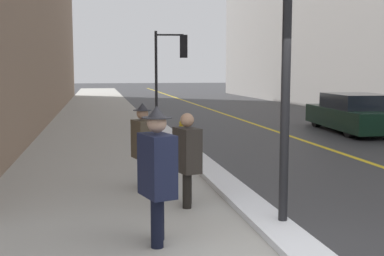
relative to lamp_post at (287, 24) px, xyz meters
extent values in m
cube|color=#9E9B93|center=(-2.31, 13.70, -2.69)|extent=(4.00, 80.00, 0.01)
cube|color=gold|center=(3.69, 13.70, -2.69)|extent=(0.16, 80.00, 0.00)
cube|color=white|center=(-0.15, 5.01, -2.64)|extent=(0.53, 15.18, 0.10)
cylinder|color=black|center=(0.00, 0.00, -0.58)|extent=(0.12, 0.12, 4.22)
cylinder|color=black|center=(-0.07, 13.32, -0.86)|extent=(0.11, 0.11, 3.67)
cylinder|color=black|center=(0.48, 13.24, 0.82)|extent=(1.10, 0.22, 0.07)
cube|color=black|center=(1.02, 13.16, 0.37)|extent=(0.32, 0.24, 0.90)
sphere|color=red|center=(1.04, 13.28, 0.66)|extent=(0.19, 0.19, 0.19)
sphere|color=orange|center=(1.04, 13.28, 0.37)|extent=(0.19, 0.19, 0.19)
sphere|color=green|center=(1.04, 13.28, 0.09)|extent=(0.19, 0.19, 0.19)
cylinder|color=black|center=(-1.70, -0.17, -2.26)|extent=(0.15, 0.15, 0.86)
cylinder|color=black|center=(-1.74, -0.43, -2.26)|extent=(0.15, 0.15, 0.86)
cube|color=#191E38|center=(-1.72, -0.30, -1.72)|extent=(0.44, 0.58, 0.75)
sphere|color=tan|center=(-1.72, -0.30, -1.21)|extent=(0.23, 0.23, 0.23)
cylinder|color=#28282D|center=(-1.72, -0.30, -1.15)|extent=(0.36, 0.36, 0.01)
cone|color=#28282D|center=(-1.72, -0.30, -1.08)|extent=(0.22, 0.22, 0.14)
cylinder|color=black|center=(-1.04, 1.36, -2.30)|extent=(0.14, 0.14, 0.78)
cylinder|color=black|center=(-1.10, 1.12, -2.30)|extent=(0.14, 0.14, 0.78)
cube|color=#2D2823|center=(-1.07, 1.24, -1.80)|extent=(0.40, 0.53, 0.68)
sphere|color=tan|center=(-1.07, 1.24, -1.34)|extent=(0.21, 0.21, 0.21)
cube|color=black|center=(-1.17, 1.56, -1.95)|extent=(0.16, 0.24, 0.28)
cylinder|color=#2A241B|center=(-1.60, 2.67, -2.30)|extent=(0.14, 0.14, 0.78)
cylinder|color=#2A241B|center=(-1.65, 2.43, -2.30)|extent=(0.14, 0.14, 0.78)
cube|color=#473D2D|center=(-1.63, 2.55, -1.81)|extent=(0.40, 0.53, 0.68)
sphere|color=tan|center=(-1.63, 2.55, -1.34)|extent=(0.21, 0.21, 0.21)
cylinder|color=#28282D|center=(-1.63, 2.55, -1.29)|extent=(0.33, 0.33, 0.01)
cone|color=#28282D|center=(-1.63, 2.55, -1.22)|extent=(0.20, 0.20, 0.13)
cube|color=black|center=(6.36, 9.31, -2.21)|extent=(2.31, 4.90, 0.66)
cube|color=black|center=(6.35, 9.19, -1.63)|extent=(1.95, 2.62, 0.50)
cylinder|color=black|center=(5.69, 10.85, -2.36)|extent=(0.27, 0.68, 0.67)
cylinder|color=black|center=(7.30, 10.69, -2.36)|extent=(0.27, 0.68, 0.67)
cylinder|color=black|center=(5.41, 7.92, -2.36)|extent=(0.27, 0.68, 0.67)
cylinder|color=gold|center=(-0.02, 7.61, -2.42)|extent=(0.20, 0.20, 0.55)
sphere|color=gold|center=(-0.02, 7.61, -2.08)|extent=(0.18, 0.18, 0.18)
camera|label=1|loc=(-2.40, -5.90, -0.60)|focal=45.00mm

